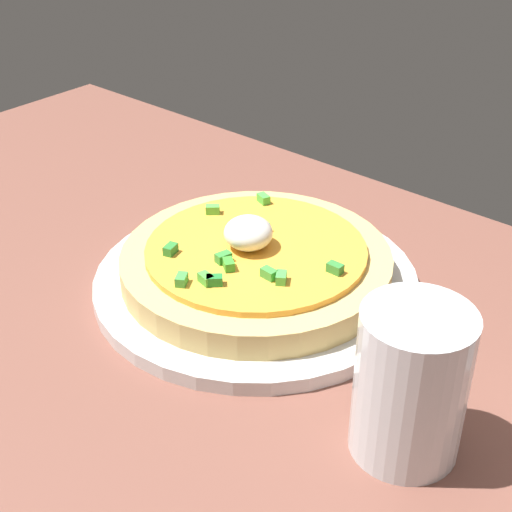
{
  "coord_description": "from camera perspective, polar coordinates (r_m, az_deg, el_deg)",
  "views": [
    {
      "loc": [
        -34.53,
        29.46,
        39.69
      ],
      "look_at": [
        1.24,
        -12.43,
        5.61
      ],
      "focal_mm": 52.92,
      "sensor_mm": 36.0,
      "label": 1
    }
  ],
  "objects": [
    {
      "name": "plate",
      "position": [
        0.66,
        -0.0,
        -1.94
      ],
      "size": [
        28.24,
        28.24,
        1.27
      ],
      "primitive_type": "cylinder",
      "color": "silver",
      "rests_on": "dining_table"
    },
    {
      "name": "dining_table",
      "position": [
        0.6,
        -6.96,
        -8.87
      ],
      "size": [
        110.76,
        75.07,
        2.33
      ],
      "primitive_type": "cube",
      "color": "brown",
      "rests_on": "ground"
    },
    {
      "name": "cup_far",
      "position": [
        0.5,
        11.55,
        -9.9
      ],
      "size": [
        7.27,
        7.27,
        10.72
      ],
      "color": "silver",
      "rests_on": "dining_table"
    },
    {
      "name": "pizza",
      "position": [
        0.65,
        -0.03,
        -0.4
      ],
      "size": [
        23.41,
        23.41,
        5.65
      ],
      "color": "tan",
      "rests_on": "plate"
    }
  ]
}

